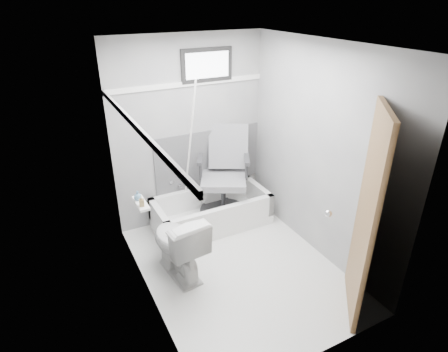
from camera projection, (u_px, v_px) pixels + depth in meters
floor at (238, 267)px, 4.23m from camera, size 2.60×2.60×0.00m
ceiling at (243, 44)px, 3.18m from camera, size 2.60×2.60×0.00m
wall_back at (190, 133)px, 4.74m from camera, size 2.00×0.02×2.40m
wall_front at (330, 241)px, 2.66m from camera, size 2.00×0.02×2.40m
wall_left at (141, 194)px, 3.29m from camera, size 0.02×2.60×2.40m
wall_right at (319, 154)px, 4.12m from camera, size 0.02×2.60×2.40m
bathtub at (212, 211)px, 4.93m from camera, size 1.50×0.70×0.42m
office_chair at (223, 174)px, 4.80m from camera, size 0.91×0.91×1.16m
toilet at (178, 244)px, 3.99m from camera, size 0.52×0.82×0.76m
door at (414, 228)px, 3.17m from camera, size 0.78×0.78×2.00m
window at (207, 65)px, 4.47m from camera, size 0.66×0.04×0.40m
backerboard at (208, 158)px, 5.01m from camera, size 1.50×0.02×0.78m
trim_back at (188, 84)px, 4.46m from camera, size 2.00×0.02×0.06m
trim_left at (136, 126)px, 3.02m from camera, size 0.02×2.60×0.06m
pole at (189, 152)px, 4.57m from camera, size 0.02×0.59×1.87m
shelf at (141, 203)px, 3.74m from camera, size 0.10×0.32×0.02m
soap_bottle_a at (142, 201)px, 3.65m from camera, size 0.06×0.06×0.10m
soap_bottle_b at (138, 196)px, 3.76m from camera, size 0.11×0.11×0.10m
faucet at (179, 183)px, 4.92m from camera, size 0.26×0.10×0.16m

